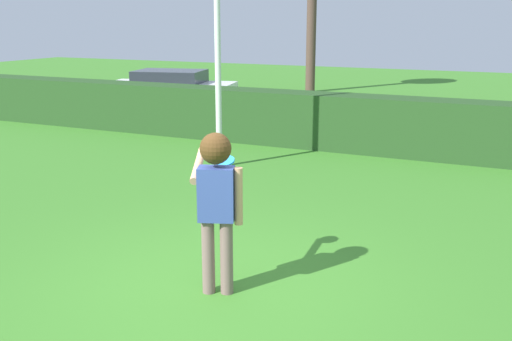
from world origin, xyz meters
The scene contains 5 objects.
ground_plane centered at (0.00, 0.00, 0.00)m, with size 60.00×60.00×0.00m, color #3C7F28.
person centered at (0.10, -0.06, 1.13)m, with size 0.73×0.65×1.79m.
frisbee centered at (-0.11, 0.55, 1.33)m, with size 0.22×0.22×0.09m.
hedge_row centered at (0.00, 7.57, 0.62)m, with size 27.30×0.90×1.25m, color #24471E.
parked_car_white centered at (-7.81, 11.34, 0.69)m, with size 4.47×2.59×1.25m.
Camera 1 is at (2.98, -5.31, 2.93)m, focal length 41.49 mm.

